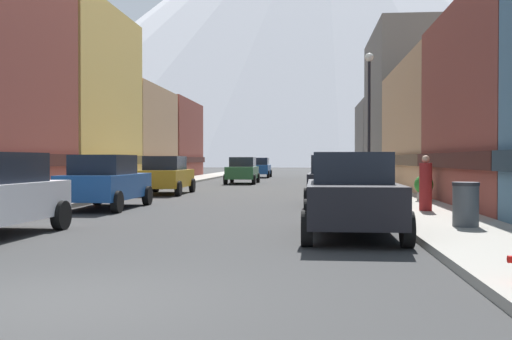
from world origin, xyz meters
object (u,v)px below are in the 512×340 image
object	(u,v)px
car_left_1	(106,182)
car_right_0	(351,194)
streetlamp_right	(369,102)
trash_bin_right	(466,204)
pedestrian_1	(426,185)
car_driving_1	(259,168)
car_driving_0	(243,170)
car_left_2	(166,175)
potted_plant_0	(424,187)
car_right_1	(334,180)

from	to	relation	value
car_left_1	car_right_0	world-z (taller)	same
car_left_1	streetlamp_right	xyz separation A→B (m)	(9.15, 5.87, 3.09)
car_right_0	trash_bin_right	size ratio (longest dim) A/B	4.50
car_left_1	car_right_0	distance (m)	10.04
pedestrian_1	car_driving_1	bearing A→B (deg)	102.02
trash_bin_right	car_left_1	bearing A→B (deg)	149.97
car_driving_0	streetlamp_right	size ratio (longest dim) A/B	0.75
car_driving_1	car_left_2	bearing A→B (deg)	-94.72
car_left_1	trash_bin_right	xyz separation A→B (m)	(10.15, -5.87, -0.26)
car_right_0	trash_bin_right	distance (m)	2.65
car_driving_1	streetlamp_right	xyz separation A→B (m)	(6.95, -29.29, 3.09)
car_left_1	car_driving_1	bearing A→B (deg)	86.42
pedestrian_1	car_left_1	bearing A→B (deg)	170.41
car_driving_1	potted_plant_0	world-z (taller)	car_driving_1
potted_plant_0	car_left_1	bearing A→B (deg)	-165.86
car_left_2	car_right_0	size ratio (longest dim) A/B	1.00
trash_bin_right	streetlamp_right	xyz separation A→B (m)	(-1.00, 11.74, 3.34)
car_right_0	trash_bin_right	bearing A→B (deg)	15.04
car_left_2	car_right_0	distance (m)	16.91
pedestrian_1	trash_bin_right	bearing A→B (deg)	-88.63
car_left_2	trash_bin_right	size ratio (longest dim) A/B	4.50
streetlamp_right	car_right_1	bearing A→B (deg)	-114.24
car_left_2	trash_bin_right	bearing A→B (deg)	-54.86
car_left_2	potted_plant_0	distance (m)	12.28
car_driving_1	pedestrian_1	xyz separation A→B (m)	(7.85, -36.87, -0.02)
car_left_1	potted_plant_0	xyz separation A→B (m)	(10.80, 2.72, -0.25)
car_left_2	trash_bin_right	distance (m)	17.64
car_left_2	car_driving_1	distance (m)	26.71
car_left_2	pedestrian_1	world-z (taller)	car_left_2
car_driving_1	pedestrian_1	distance (m)	37.69
car_right_0	pedestrian_1	distance (m)	5.44
car_left_1	car_driving_1	size ratio (longest dim) A/B	1.01
trash_bin_right	streetlamp_right	bearing A→B (deg)	94.87
car_driving_0	car_driving_1	world-z (taller)	same
car_driving_0	streetlamp_right	xyz separation A→B (m)	(6.95, -15.50, 3.09)
potted_plant_0	pedestrian_1	xyz separation A→B (m)	(-0.75, -4.42, 0.23)
car_left_2	pedestrian_1	distance (m)	14.36
car_left_2	pedestrian_1	bearing A→B (deg)	-45.57
car_right_0	trash_bin_right	world-z (taller)	car_right_0
streetlamp_right	trash_bin_right	bearing A→B (deg)	-85.13
car_right_1	car_driving_1	bearing A→B (deg)	99.36
car_right_1	potted_plant_0	size ratio (longest dim) A/B	4.85
car_driving_1	trash_bin_right	distance (m)	41.80
car_right_0	streetlamp_right	world-z (taller)	streetlamp_right
streetlamp_right	car_left_1	bearing A→B (deg)	-147.30
car_driving_0	car_left_2	bearing A→B (deg)	-99.74
car_right_0	car_driving_1	size ratio (longest dim) A/B	1.00
potted_plant_0	pedestrian_1	distance (m)	4.49
car_right_1	streetlamp_right	distance (m)	4.88
car_left_2	car_right_1	size ratio (longest dim) A/B	0.99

